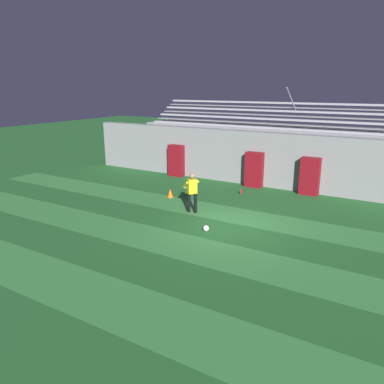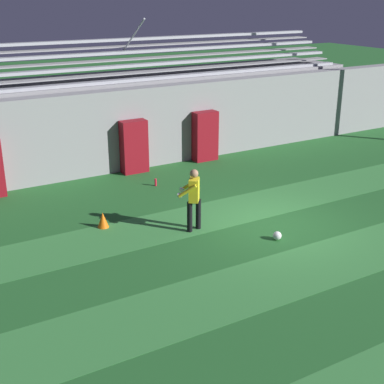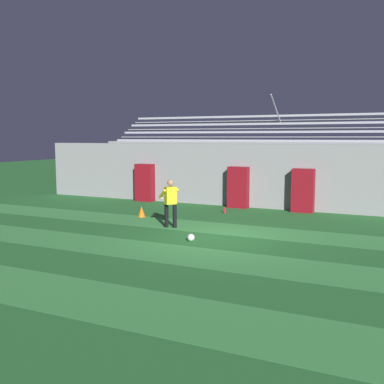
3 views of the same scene
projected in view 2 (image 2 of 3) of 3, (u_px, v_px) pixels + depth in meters
ground_plane at (275, 224)px, 14.37m from camera, size 80.00×80.00×0.00m
turf_stripe_mid at (337, 259)px, 12.49m from camera, size 28.00×1.84×0.01m
turf_stripe_far at (245, 207)px, 15.47m from camera, size 28.00×1.84×0.01m
back_wall at (163, 124)px, 19.15m from camera, size 24.00×0.60×2.80m
padding_pillar_gate_left at (134, 147)px, 18.21m from camera, size 0.90×0.44×1.82m
padding_pillar_gate_right at (205, 136)px, 19.54m from camera, size 0.90×0.44×1.82m
bleacher_stand at (140, 112)px, 20.73m from camera, size 18.00×3.35×5.03m
goalkeeper at (193, 196)px, 13.69m from camera, size 0.72×0.74×1.67m
soccer_ball at (277, 236)px, 13.43m from camera, size 0.22×0.22×0.22m
traffic_cone at (103, 220)px, 14.11m from camera, size 0.30×0.30×0.42m
water_bottle at (156, 182)px, 17.16m from camera, size 0.07×0.07×0.24m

